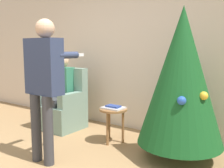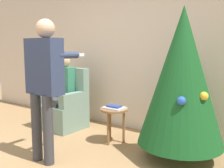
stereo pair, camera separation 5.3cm
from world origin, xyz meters
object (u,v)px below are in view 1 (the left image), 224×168
Objects in this scene: armchair at (62,107)px; person_seated at (60,89)px; person_standing at (44,77)px; side_stool at (113,114)px; christmas_tree at (181,76)px.

person_seated is (0.00, -0.03, 0.32)m from armchair.
person_standing is 1.18m from side_stool.
side_stool is (1.13, -0.06, -0.25)m from person_seated.
person_standing is at bearing -106.91° from side_stool.
armchair is 0.82× the size of person_seated.
person_standing is 3.37× the size of side_stool.
side_stool is (0.29, 0.97, -0.60)m from person_standing.
person_seated is 1.16m from side_stool.
person_seated is 2.47× the size of side_stool.
armchair is at bearing 128.31° from person_standing.
person_seated is at bearing 129.10° from person_standing.
person_seated is 1.37m from person_standing.
person_seated is (-2.11, 0.05, -0.35)m from christmas_tree.
christmas_tree is 1.15m from side_stool.
side_stool is at bearing -4.43° from armchair.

